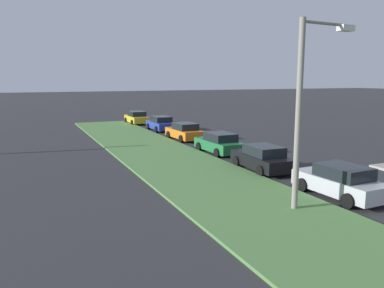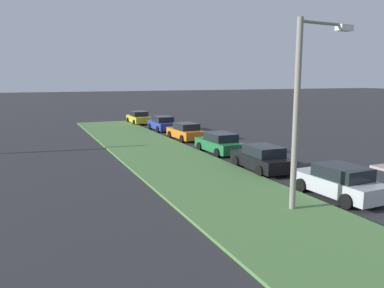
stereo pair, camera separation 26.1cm
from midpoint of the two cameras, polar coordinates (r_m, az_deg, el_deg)
The scene contains 8 objects.
grass_median at distance 19.39m, azimuth 3.70°, elevation -5.98°, with size 60.00×6.00×0.12m, color #517F42.
parked_car_silver at distance 18.61m, azimuth 21.09°, elevation -5.20°, with size 4.38×2.17×1.47m.
parked_car_black at distance 22.73m, azimuth 10.51°, elevation -2.09°, with size 4.35×2.11×1.47m.
parked_car_green at distance 27.56m, azimuth 4.34°, elevation 0.10°, with size 4.36×2.14×1.47m.
parked_car_orange at distance 33.50m, azimuth -0.72°, elevation 1.82°, with size 4.37×2.16×1.47m.
parked_car_blue at distance 39.49m, azimuth -4.15°, elevation 2.99°, with size 4.31×2.03×1.47m.
parked_car_yellow at distance 45.76m, azimuth -7.65°, elevation 3.84°, with size 4.32×2.06×1.47m.
streetlight at distance 15.79m, azimuth 16.45°, elevation 6.03°, with size 0.61×2.87×7.50m.
Camera 2 is at (-6.71, 15.71, 5.28)m, focal length 36.47 mm.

